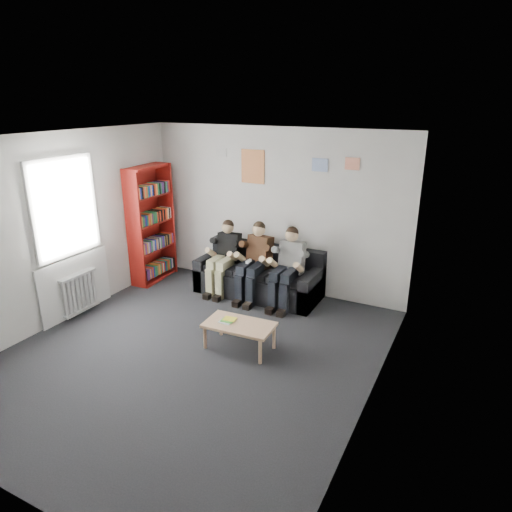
{
  "coord_description": "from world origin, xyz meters",
  "views": [
    {
      "loc": [
        3.07,
        -4.18,
        3.14
      ],
      "look_at": [
        0.27,
        1.3,
        0.98
      ],
      "focal_mm": 32.0,
      "sensor_mm": 36.0,
      "label": 1
    }
  ],
  "objects": [
    {
      "name": "person_middle",
      "position": [
        -0.08,
        1.92,
        0.62
      ],
      "size": [
        0.39,
        0.83,
        1.26
      ],
      "rotation": [
        0.0,
        0.0,
        -0.15
      ],
      "color": "#4B2919",
      "rests_on": "sofa"
    },
    {
      "name": "poster_pink",
      "position": [
        1.25,
        2.49,
        2.2
      ],
      "size": [
        0.22,
        0.01,
        0.18
      ],
      "primitive_type": "cube",
      "color": "#CD4081",
      "rests_on": "room_shell"
    },
    {
      "name": "poster_sign",
      "position": [
        -1.0,
        2.49,
        2.25
      ],
      "size": [
        0.2,
        0.01,
        0.14
      ],
      "primitive_type": "cube",
      "color": "silver",
      "rests_on": "room_shell"
    },
    {
      "name": "coffee_table",
      "position": [
        0.48,
        0.41,
        0.32
      ],
      "size": [
        0.9,
        0.49,
        0.36
      ],
      "rotation": [
        0.0,
        0.0,
        0.05
      ],
      "color": "tan",
      "rests_on": "ground"
    },
    {
      "name": "person_left",
      "position": [
        -0.66,
        1.92,
        0.61
      ],
      "size": [
        0.36,
        0.78,
        1.21
      ],
      "rotation": [
        0.0,
        0.0,
        0.11
      ],
      "color": "black",
      "rests_on": "sofa"
    },
    {
      "name": "poster_large",
      "position": [
        -0.4,
        2.49,
        2.05
      ],
      "size": [
        0.42,
        0.01,
        0.55
      ],
      "primitive_type": "cube",
      "color": "#BF9543",
      "rests_on": "room_shell"
    },
    {
      "name": "room_shell",
      "position": [
        0.0,
        0.0,
        1.35
      ],
      "size": [
        5.0,
        5.0,
        5.0
      ],
      "color": "black",
      "rests_on": "ground"
    },
    {
      "name": "game_cases",
      "position": [
        0.32,
        0.39,
        0.38
      ],
      "size": [
        0.2,
        0.17,
        0.04
      ],
      "rotation": [
        0.0,
        0.0,
        -0.01
      ],
      "color": "white",
      "rests_on": "coffee_table"
    },
    {
      "name": "sofa",
      "position": [
        -0.08,
        2.11,
        0.29
      ],
      "size": [
        2.05,
        0.84,
        0.79
      ],
      "color": "black",
      "rests_on": "ground"
    },
    {
      "name": "person_right",
      "position": [
        0.49,
        1.92,
        0.62
      ],
      "size": [
        0.38,
        0.81,
        1.24
      ],
      "rotation": [
        0.0,
        0.0,
        0.04
      ],
      "color": "white",
      "rests_on": "sofa"
    },
    {
      "name": "radiator",
      "position": [
        -2.15,
        0.2,
        0.35
      ],
      "size": [
        0.1,
        0.64,
        0.6
      ],
      "color": "silver",
      "rests_on": "ground"
    },
    {
      "name": "poster_blue",
      "position": [
        0.75,
        2.49,
        2.15
      ],
      "size": [
        0.25,
        0.01,
        0.2
      ],
      "primitive_type": "cube",
      "color": "#3C71CC",
      "rests_on": "room_shell"
    },
    {
      "name": "bookshelf",
      "position": [
        -2.07,
        1.84,
        1.02
      ],
      "size": [
        0.31,
        0.92,
        2.04
      ],
      "rotation": [
        0.0,
        0.0,
        0.08
      ],
      "color": "maroon",
      "rests_on": "ground"
    },
    {
      "name": "window",
      "position": [
        -2.22,
        0.2,
        1.03
      ],
      "size": [
        0.05,
        1.3,
        2.36
      ],
      "color": "white",
      "rests_on": "room_shell"
    }
  ]
}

